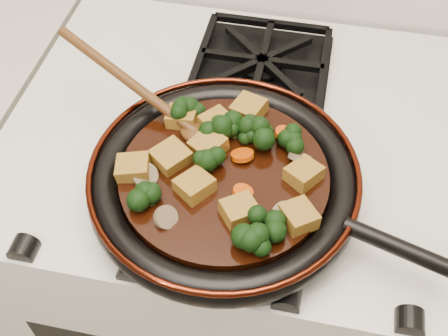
# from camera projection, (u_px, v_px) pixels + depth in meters

# --- Properties ---
(stove) EXTENTS (0.76, 0.60, 0.90)m
(stove) POSITION_uv_depth(u_px,v_px,m) (241.00, 268.00, 1.24)
(stove) COLOR beige
(stove) RESTS_ON ground
(burner_grate_front) EXTENTS (0.23, 0.23, 0.03)m
(burner_grate_front) POSITION_uv_depth(u_px,v_px,m) (230.00, 193.00, 0.79)
(burner_grate_front) COLOR black
(burner_grate_front) RESTS_ON stove
(burner_grate_back) EXTENTS (0.23, 0.23, 0.03)m
(burner_grate_back) POSITION_uv_depth(u_px,v_px,m) (262.00, 64.00, 0.96)
(burner_grate_back) COLOR black
(burner_grate_back) RESTS_ON stove
(skillet) EXTENTS (0.49, 0.37, 0.05)m
(skillet) POSITION_uv_depth(u_px,v_px,m) (225.00, 181.00, 0.77)
(skillet) COLOR black
(skillet) RESTS_ON burner_grate_front
(braising_sauce) EXTENTS (0.28, 0.28, 0.02)m
(braising_sauce) POSITION_uv_depth(u_px,v_px,m) (224.00, 178.00, 0.76)
(braising_sauce) COLOR black
(braising_sauce) RESTS_ON skillet
(tofu_cube_0) EXTENTS (0.06, 0.06, 0.03)m
(tofu_cube_0) POSITION_uv_depth(u_px,v_px,m) (298.00, 216.00, 0.70)
(tofu_cube_0) COLOR olive
(tofu_cube_0) RESTS_ON braising_sauce
(tofu_cube_1) EXTENTS (0.06, 0.06, 0.03)m
(tofu_cube_1) POSITION_uv_depth(u_px,v_px,m) (239.00, 211.00, 0.71)
(tofu_cube_1) COLOR olive
(tofu_cube_1) RESTS_ON braising_sauce
(tofu_cube_2) EXTENTS (0.06, 0.06, 0.03)m
(tofu_cube_2) POSITION_uv_depth(u_px,v_px,m) (195.00, 186.00, 0.73)
(tofu_cube_2) COLOR olive
(tofu_cube_2) RESTS_ON braising_sauce
(tofu_cube_3) EXTENTS (0.05, 0.05, 0.03)m
(tofu_cube_3) POSITION_uv_depth(u_px,v_px,m) (133.00, 168.00, 0.75)
(tofu_cube_3) COLOR olive
(tofu_cube_3) RESTS_ON braising_sauce
(tofu_cube_4) EXTENTS (0.06, 0.06, 0.03)m
(tofu_cube_4) POSITION_uv_depth(u_px,v_px,m) (304.00, 174.00, 0.74)
(tofu_cube_4) COLOR olive
(tofu_cube_4) RESTS_ON braising_sauce
(tofu_cube_5) EXTENTS (0.05, 0.04, 0.03)m
(tofu_cube_5) POSITION_uv_depth(u_px,v_px,m) (182.00, 117.00, 0.81)
(tofu_cube_5) COLOR olive
(tofu_cube_5) RESTS_ON braising_sauce
(tofu_cube_6) EXTENTS (0.06, 0.05, 0.03)m
(tofu_cube_6) POSITION_uv_depth(u_px,v_px,m) (249.00, 109.00, 0.82)
(tofu_cube_6) COLOR olive
(tofu_cube_6) RESTS_ON braising_sauce
(tofu_cube_7) EXTENTS (0.06, 0.06, 0.02)m
(tofu_cube_7) POSITION_uv_depth(u_px,v_px,m) (171.00, 157.00, 0.76)
(tofu_cube_7) COLOR olive
(tofu_cube_7) RESTS_ON braising_sauce
(tofu_cube_8) EXTENTS (0.06, 0.06, 0.03)m
(tofu_cube_8) POSITION_uv_depth(u_px,v_px,m) (208.00, 146.00, 0.77)
(tofu_cube_8) COLOR olive
(tofu_cube_8) RESTS_ON braising_sauce
(tofu_cube_9) EXTENTS (0.06, 0.06, 0.03)m
(tofu_cube_9) POSITION_uv_depth(u_px,v_px,m) (218.00, 124.00, 0.80)
(tofu_cube_9) COLOR olive
(tofu_cube_9) RESTS_ON braising_sauce
(broccoli_floret_0) EXTENTS (0.07, 0.08, 0.07)m
(broccoli_floret_0) POSITION_uv_depth(u_px,v_px,m) (217.00, 130.00, 0.79)
(broccoli_floret_0) COLOR black
(broccoli_floret_0) RESTS_ON braising_sauce
(broccoli_floret_1) EXTENTS (0.09, 0.09, 0.07)m
(broccoli_floret_1) POSITION_uv_depth(u_px,v_px,m) (263.00, 137.00, 0.78)
(broccoli_floret_1) COLOR black
(broccoli_floret_1) RESTS_ON braising_sauce
(broccoli_floret_2) EXTENTS (0.07, 0.07, 0.05)m
(broccoli_floret_2) POSITION_uv_depth(u_px,v_px,m) (265.00, 225.00, 0.69)
(broccoli_floret_2) COLOR black
(broccoli_floret_2) RESTS_ON braising_sauce
(broccoli_floret_3) EXTENTS (0.07, 0.07, 0.05)m
(broccoli_floret_3) POSITION_uv_depth(u_px,v_px,m) (256.00, 134.00, 0.79)
(broccoli_floret_3) COLOR black
(broccoli_floret_3) RESTS_ON braising_sauce
(broccoli_floret_4) EXTENTS (0.07, 0.06, 0.07)m
(broccoli_floret_4) POSITION_uv_depth(u_px,v_px,m) (291.00, 144.00, 0.77)
(broccoli_floret_4) COLOR black
(broccoli_floret_4) RESTS_ON braising_sauce
(broccoli_floret_5) EXTENTS (0.06, 0.06, 0.06)m
(broccoli_floret_5) POSITION_uv_depth(u_px,v_px,m) (189.00, 114.00, 0.81)
(broccoli_floret_5) COLOR black
(broccoli_floret_5) RESTS_ON braising_sauce
(broccoli_floret_6) EXTENTS (0.06, 0.06, 0.05)m
(broccoli_floret_6) POSITION_uv_depth(u_px,v_px,m) (234.00, 132.00, 0.79)
(broccoli_floret_6) COLOR black
(broccoli_floret_6) RESTS_ON braising_sauce
(broccoli_floret_7) EXTENTS (0.08, 0.09, 0.07)m
(broccoli_floret_7) POSITION_uv_depth(u_px,v_px,m) (151.00, 197.00, 0.71)
(broccoli_floret_7) COLOR black
(broccoli_floret_7) RESTS_ON braising_sauce
(broccoli_floret_8) EXTENTS (0.08, 0.09, 0.07)m
(broccoli_floret_8) POSITION_uv_depth(u_px,v_px,m) (255.00, 236.00, 0.68)
(broccoli_floret_8) COLOR black
(broccoli_floret_8) RESTS_ON braising_sauce
(broccoli_floret_9) EXTENTS (0.07, 0.07, 0.06)m
(broccoli_floret_9) POSITION_uv_depth(u_px,v_px,m) (210.00, 163.00, 0.75)
(broccoli_floret_9) COLOR black
(broccoli_floret_9) RESTS_ON braising_sauce
(carrot_coin_0) EXTENTS (0.03, 0.03, 0.02)m
(carrot_coin_0) POSITION_uv_depth(u_px,v_px,m) (243.00, 121.00, 0.81)
(carrot_coin_0) COLOR #BE3D05
(carrot_coin_0) RESTS_ON braising_sauce
(carrot_coin_1) EXTENTS (0.03, 0.03, 0.02)m
(carrot_coin_1) POSITION_uv_depth(u_px,v_px,m) (285.00, 134.00, 0.79)
(carrot_coin_1) COLOR #BE3D05
(carrot_coin_1) RESTS_ON braising_sauce
(carrot_coin_2) EXTENTS (0.03, 0.03, 0.01)m
(carrot_coin_2) POSITION_uv_depth(u_px,v_px,m) (204.00, 147.00, 0.78)
(carrot_coin_2) COLOR #BE3D05
(carrot_coin_2) RESTS_ON braising_sauce
(carrot_coin_3) EXTENTS (0.03, 0.03, 0.02)m
(carrot_coin_3) POSITION_uv_depth(u_px,v_px,m) (243.00, 192.00, 0.73)
(carrot_coin_3) COLOR #BE3D05
(carrot_coin_3) RESTS_ON braising_sauce
(carrot_coin_4) EXTENTS (0.03, 0.03, 0.02)m
(carrot_coin_4) POSITION_uv_depth(u_px,v_px,m) (138.00, 170.00, 0.75)
(carrot_coin_4) COLOR #BE3D05
(carrot_coin_4) RESTS_ON braising_sauce
(carrot_coin_5) EXTENTS (0.03, 0.03, 0.02)m
(carrot_coin_5) POSITION_uv_depth(u_px,v_px,m) (242.00, 155.00, 0.77)
(carrot_coin_5) COLOR #BE3D05
(carrot_coin_5) RESTS_ON braising_sauce
(mushroom_slice_0) EXTENTS (0.05, 0.05, 0.02)m
(mushroom_slice_0) POSITION_uv_depth(u_px,v_px,m) (285.00, 215.00, 0.70)
(mushroom_slice_0) COLOR brown
(mushroom_slice_0) RESTS_ON braising_sauce
(mushroom_slice_1) EXTENTS (0.05, 0.05, 0.02)m
(mushroom_slice_1) POSITION_uv_depth(u_px,v_px,m) (145.00, 175.00, 0.74)
(mushroom_slice_1) COLOR brown
(mushroom_slice_1) RESTS_ON braising_sauce
(mushroom_slice_2) EXTENTS (0.04, 0.04, 0.02)m
(mushroom_slice_2) POSITION_uv_depth(u_px,v_px,m) (303.00, 175.00, 0.74)
(mushroom_slice_2) COLOR brown
(mushroom_slice_2) RESTS_ON braising_sauce
(mushroom_slice_3) EXTENTS (0.04, 0.04, 0.03)m
(mushroom_slice_3) POSITION_uv_depth(u_px,v_px,m) (166.00, 217.00, 0.70)
(mushroom_slice_3) COLOR brown
(mushroom_slice_3) RESTS_ON braising_sauce
(mushroom_slice_4) EXTENTS (0.04, 0.04, 0.03)m
(mushroom_slice_4) POSITION_uv_depth(u_px,v_px,m) (300.00, 157.00, 0.76)
(mushroom_slice_4) COLOR brown
(mushroom_slice_4) RESTS_ON braising_sauce
(wooden_spoon) EXTENTS (0.16, 0.09, 0.25)m
(wooden_spoon) POSITION_uv_depth(u_px,v_px,m) (157.00, 103.00, 0.80)
(wooden_spoon) COLOR #4C2A10
(wooden_spoon) RESTS_ON braising_sauce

